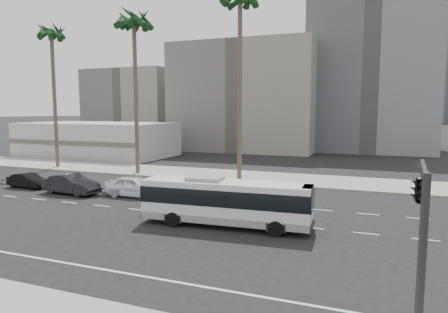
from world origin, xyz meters
The scene contains 15 objects.
ground centered at (0.00, 0.00, 0.00)m, with size 700.00×700.00×0.00m, color black.
sidewalk_north centered at (0.00, 15.50, 0.07)m, with size 120.00×7.00×0.15m, color gray.
commercial_low centered at (-30.00, 25.99, 2.50)m, with size 22.00×12.16×5.00m.
midrise_beige_west centered at (-12.00, 45.00, 9.00)m, with size 24.00×18.00×18.00m, color slate.
midrise_gray_center centered at (8.00, 52.00, 13.00)m, with size 20.00×20.00×26.00m, color #5A5B60.
midrise_beige_far centered at (-38.00, 50.00, 7.50)m, with size 18.00×16.00×15.00m, color slate.
civic_tower centered at (-2.00, 250.00, 38.83)m, with size 42.00×42.00×129.00m.
city_bus centered at (1.10, -1.43, 1.53)m, with size 10.27×2.87×2.91m.
car_a centered at (-8.58, 3.56, 0.83)m, with size 4.86×1.96×1.66m, color white.
car_b centered at (-14.08, 2.59, 0.83)m, with size 5.01×1.75×1.65m, color black.
car_c centered at (-19.58, 3.29, 0.66)m, with size 3.98×1.39×1.31m, color black.
traffic_signal centered at (10.54, -11.20, 4.66)m, with size 2.57×3.41×5.59m.
palm_near centered at (-3.03, 13.17, 16.79)m, with size 5.51×5.51×18.53m.
palm_mid centered at (-14.74, 13.37, 15.66)m, with size 5.64×5.64×17.41m.
palm_far centered at (-26.30, 13.89, 15.40)m, with size 4.93×4.93×16.95m.
Camera 1 is at (9.37, -23.15, 6.91)m, focal length 32.02 mm.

